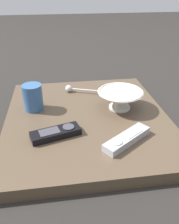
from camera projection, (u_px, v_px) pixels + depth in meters
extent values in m
plane|color=black|center=(87.00, 125.00, 0.87)|extent=(6.00, 6.00, 0.00)
cube|color=#4C3D2D|center=(87.00, 120.00, 0.86)|extent=(0.58, 0.64, 0.04)
cylinder|color=beige|center=(119.00, 107.00, 0.90)|extent=(0.08, 0.08, 0.01)
cone|color=beige|center=(120.00, 99.00, 0.88)|extent=(0.17, 0.17, 0.06)
torus|color=beige|center=(121.00, 92.00, 0.87)|extent=(0.17, 0.17, 0.01)
cylinder|color=#33598C|center=(33.00, 97.00, 0.87)|extent=(0.07, 0.07, 0.10)
cylinder|color=silver|center=(85.00, 90.00, 1.01)|extent=(0.12, 0.05, 0.01)
sphere|color=silver|center=(69.00, 89.00, 1.02)|extent=(0.03, 0.03, 0.03)
cube|color=#9E9EA3|center=(127.00, 139.00, 0.71)|extent=(0.17, 0.14, 0.02)
cylinder|color=silver|center=(117.00, 142.00, 0.68)|extent=(0.03, 0.03, 0.00)
cube|color=silver|center=(132.00, 133.00, 0.72)|extent=(0.08, 0.07, 0.00)
cube|color=black|center=(56.00, 133.00, 0.74)|extent=(0.16, 0.09, 0.02)
cylinder|color=#3A3A42|center=(68.00, 127.00, 0.75)|extent=(0.04, 0.04, 0.00)
cube|color=#3A3A42|center=(49.00, 131.00, 0.73)|extent=(0.07, 0.05, 0.00)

